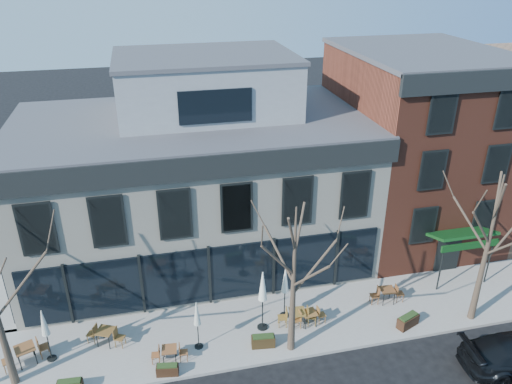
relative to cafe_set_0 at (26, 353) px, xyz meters
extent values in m
plane|color=black|center=(8.18, 2.19, -0.67)|extent=(120.00, 120.00, 0.00)
cube|color=gray|center=(11.43, 0.04, -0.60)|extent=(33.50, 4.70, 0.15)
cube|color=silver|center=(8.18, 7.19, 3.33)|extent=(18.00, 10.00, 8.00)
cube|color=#47474C|center=(8.18, 7.19, 7.38)|extent=(18.30, 10.30, 0.30)
cube|color=black|center=(8.18, 2.07, 6.88)|extent=(18.30, 0.25, 1.10)
cube|color=black|center=(-0.94, 7.19, 6.88)|extent=(0.25, 10.30, 1.10)
cube|color=black|center=(8.18, 2.13, 1.23)|extent=(17.20, 0.12, 3.00)
cube|color=black|center=(-0.88, 6.19, 1.23)|extent=(0.12, 7.50, 3.00)
cube|color=gray|center=(9.18, 8.19, 8.93)|extent=(9.00, 6.50, 3.00)
cube|color=brown|center=(21.18, 7.19, 4.83)|extent=(8.00, 10.00, 11.00)
cube|color=#47474C|center=(21.18, 7.19, 10.38)|extent=(8.20, 10.20, 0.25)
cube|color=black|center=(21.18, 2.07, 9.93)|extent=(8.20, 0.25, 1.00)
cube|color=#0C3812|center=(21.18, 1.34, 2.23)|extent=(3.20, 1.66, 0.67)
cube|color=black|center=(21.18, 2.14, 0.58)|extent=(1.40, 0.10, 2.50)
cylinder|color=#382B21|center=(0.74, -0.82, 4.01)|extent=(2.23, 0.50, 2.48)
cone|color=#382B21|center=(11.18, -1.71, 3.00)|extent=(0.34, 0.34, 7.04)
cylinder|color=#382B21|center=(12.12, -1.54, 3.50)|extent=(2.00, 0.46, 2.21)
cylinder|color=#382B21|center=(10.77, -0.85, 3.91)|extent=(0.93, 1.84, 1.91)
cylinder|color=#382B21|center=(10.43, -1.98, 4.37)|extent=(1.61, 0.68, 1.97)
cylinder|color=#382B21|center=(11.57, -2.57, 3.83)|extent=(0.93, 1.83, 2.03)
cone|color=#382B21|center=(20.18, -1.71, 3.22)|extent=(0.34, 0.34, 7.48)
cylinder|color=#382B21|center=(21.18, -1.53, 3.75)|extent=(2.12, 0.48, 2.35)
cylinder|color=#382B21|center=(19.75, -0.80, 4.19)|extent=(0.98, 1.94, 2.03)
cylinder|color=#382B21|center=(19.38, -2.00, 4.67)|extent=(1.71, 0.71, 2.09)
cube|color=brown|center=(0.00, 0.00, 0.29)|extent=(1.00, 1.00, 0.04)
cylinder|color=black|center=(-0.18, -0.40, -0.12)|extent=(0.04, 0.04, 0.80)
cylinder|color=black|center=(0.40, -0.18, -0.12)|extent=(0.04, 0.04, 0.80)
cylinder|color=black|center=(-0.40, 0.18, -0.12)|extent=(0.04, 0.04, 0.80)
cylinder|color=black|center=(0.18, 0.40, -0.12)|extent=(0.04, 0.04, 0.80)
cube|color=brown|center=(3.24, 0.42, 0.22)|extent=(0.94, 0.94, 0.04)
cylinder|color=black|center=(2.86, 0.28, -0.16)|extent=(0.04, 0.04, 0.73)
cylinder|color=black|center=(3.38, 0.04, -0.16)|extent=(0.04, 0.04, 0.73)
cylinder|color=black|center=(3.10, 0.80, -0.16)|extent=(0.04, 0.04, 0.73)
cylinder|color=black|center=(3.62, 0.56, -0.16)|extent=(0.04, 0.04, 0.73)
cube|color=brown|center=(5.92, -1.27, 0.14)|extent=(0.69, 0.69, 0.04)
cylinder|color=black|center=(5.64, -1.50, -0.20)|extent=(0.04, 0.04, 0.65)
cylinder|color=black|center=(6.14, -1.55, -0.20)|extent=(0.04, 0.04, 0.65)
cylinder|color=black|center=(5.69, -1.00, -0.20)|extent=(0.04, 0.04, 0.65)
cylinder|color=black|center=(6.19, -1.05, -0.20)|extent=(0.04, 0.04, 0.65)
cube|color=brown|center=(11.88, -0.32, 0.24)|extent=(0.84, 0.84, 0.04)
cylinder|color=black|center=(11.54, -0.56, -0.15)|extent=(0.04, 0.04, 0.76)
cylinder|color=black|center=(12.12, -0.66, -0.15)|extent=(0.04, 0.04, 0.76)
cylinder|color=black|center=(11.63, 0.02, -0.15)|extent=(0.04, 0.04, 0.76)
cylinder|color=black|center=(12.21, -0.07, -0.15)|extent=(0.04, 0.04, 0.76)
cube|color=brown|center=(12.43, -0.42, 0.17)|extent=(0.71, 0.71, 0.04)
cylinder|color=black|center=(12.18, -0.71, -0.18)|extent=(0.04, 0.04, 0.69)
cylinder|color=black|center=(12.72, -0.67, -0.18)|extent=(0.04, 0.04, 0.69)
cylinder|color=black|center=(12.15, -0.17, -0.18)|extent=(0.04, 0.04, 0.69)
cylinder|color=black|center=(12.68, -0.14, -0.18)|extent=(0.04, 0.04, 0.69)
cube|color=brown|center=(16.75, 0.30, 0.20)|extent=(0.76, 0.76, 0.04)
cylinder|color=black|center=(16.45, 0.05, -0.16)|extent=(0.04, 0.04, 0.72)
cylinder|color=black|center=(17.00, 0.00, -0.16)|extent=(0.04, 0.04, 0.72)
cylinder|color=black|center=(16.49, 0.60, -0.16)|extent=(0.04, 0.04, 0.72)
cylinder|color=black|center=(17.05, 0.55, -0.16)|extent=(0.04, 0.04, 0.72)
cylinder|color=black|center=(0.97, -0.01, -0.50)|extent=(0.42, 0.42, 0.06)
cylinder|color=black|center=(0.97, -0.01, 0.52)|extent=(0.05, 0.05, 2.09)
cone|color=beige|center=(0.97, -0.01, 1.47)|extent=(0.34, 0.34, 1.23)
cylinder|color=black|center=(7.22, -0.72, -0.50)|extent=(0.39, 0.39, 0.05)
cylinder|color=black|center=(7.22, -0.72, 0.45)|extent=(0.04, 0.04, 1.95)
cone|color=beige|center=(7.22, -0.72, 1.34)|extent=(0.32, 0.32, 1.15)
cylinder|color=black|center=(10.26, -0.14, -0.49)|extent=(0.50, 0.50, 0.07)
cylinder|color=black|center=(10.26, -0.14, 0.73)|extent=(0.06, 0.06, 2.50)
cone|color=silver|center=(10.26, -0.14, 1.86)|extent=(0.41, 0.41, 1.48)
cylinder|color=black|center=(11.49, 0.44, -0.49)|extent=(0.43, 0.43, 0.06)
cylinder|color=black|center=(11.49, 0.44, 0.56)|extent=(0.05, 0.05, 2.17)
cone|color=white|center=(11.49, 0.44, 1.55)|extent=(0.36, 0.36, 1.28)
cube|color=#1E3314|center=(1.93, -2.01, -0.01)|extent=(0.90, 0.37, 0.08)
cube|color=black|center=(5.76, -2.01, -0.30)|extent=(0.96, 0.50, 0.46)
cube|color=#1E3314|center=(5.76, -2.01, -0.05)|extent=(0.86, 0.42, 0.07)
cube|color=#302210|center=(10.01, -1.31, -0.26)|extent=(1.08, 0.54, 0.52)
cube|color=#1E3314|center=(10.01, -1.31, 0.02)|extent=(0.97, 0.44, 0.08)
cube|color=black|center=(16.90, -1.58, -0.25)|extent=(1.19, 0.82, 0.55)
cube|color=#1E3314|center=(16.90, -1.58, 0.05)|extent=(1.05, 0.70, 0.09)
camera|label=1|loc=(5.84, -17.76, 15.31)|focal=35.00mm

